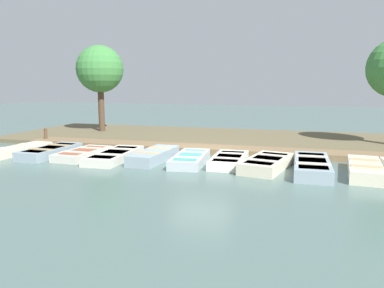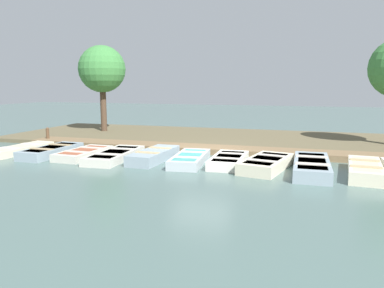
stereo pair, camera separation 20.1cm
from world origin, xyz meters
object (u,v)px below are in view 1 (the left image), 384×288
at_px(rowboat_0, 19,150).
at_px(rowboat_1, 50,151).
at_px(rowboat_7, 267,163).
at_px(rowboat_3, 115,155).
at_px(rowboat_4, 154,155).
at_px(park_tree_far_left, 100,70).
at_px(mooring_post_near, 46,136).
at_px(rowboat_6, 229,160).
at_px(rowboat_5, 190,159).
at_px(rowboat_9, 365,169).
at_px(rowboat_2, 83,153).
at_px(rowboat_8, 312,166).

distance_m(rowboat_0, rowboat_1, 1.70).
bearing_deg(rowboat_7, rowboat_3, -78.59).
relative_size(rowboat_4, park_tree_far_left, 0.57).
xyz_separation_m(rowboat_7, mooring_post_near, (-2.70, -11.31, 0.21)).
bearing_deg(rowboat_6, rowboat_1, -88.47).
bearing_deg(rowboat_3, park_tree_far_left, -149.69).
xyz_separation_m(rowboat_4, park_tree_far_left, (-6.63, -6.07, 3.63)).
relative_size(rowboat_3, rowboat_5, 1.14).
xyz_separation_m(rowboat_9, mooring_post_near, (-2.75, -14.51, 0.20)).
height_order(rowboat_0, rowboat_1, rowboat_1).
height_order(rowboat_2, rowboat_8, rowboat_8).
xyz_separation_m(rowboat_3, rowboat_7, (0.04, 6.03, 0.05)).
bearing_deg(rowboat_1, rowboat_0, -93.04).
relative_size(rowboat_2, rowboat_8, 0.78).
xyz_separation_m(rowboat_0, rowboat_5, (-0.07, 7.78, 0.01)).
distance_m(rowboat_5, rowboat_6, 1.48).
distance_m(rowboat_0, rowboat_7, 10.68).
bearing_deg(rowboat_5, rowboat_2, -93.88).
height_order(rowboat_0, rowboat_9, rowboat_9).
bearing_deg(rowboat_4, rowboat_7, 89.46).
bearing_deg(rowboat_5, rowboat_1, -93.18).
height_order(rowboat_2, rowboat_5, rowboat_5).
bearing_deg(rowboat_4, rowboat_3, -80.77).
xyz_separation_m(rowboat_6, mooring_post_near, (-2.38, -9.88, 0.24)).
bearing_deg(rowboat_3, rowboat_5, 89.30).
bearing_deg(rowboat_3, rowboat_0, -93.35).
relative_size(rowboat_6, rowboat_9, 0.86).
xyz_separation_m(rowboat_0, rowboat_9, (0.14, 13.89, 0.05)).
bearing_deg(rowboat_6, rowboat_4, -89.70).
xyz_separation_m(rowboat_4, mooring_post_near, (-2.46, -6.89, 0.20)).
bearing_deg(rowboat_5, rowboat_3, -93.04).
height_order(rowboat_1, rowboat_3, rowboat_1).
bearing_deg(rowboat_3, rowboat_6, 90.54).
relative_size(rowboat_7, park_tree_far_left, 0.58).
xyz_separation_m(rowboat_5, rowboat_9, (0.21, 6.10, 0.04)).
height_order(rowboat_7, mooring_post_near, mooring_post_near).
height_order(rowboat_7, rowboat_9, rowboat_9).
xyz_separation_m(rowboat_2, rowboat_9, (0.11, 10.69, 0.06)).
relative_size(rowboat_8, mooring_post_near, 4.27).
height_order(rowboat_3, rowboat_7, rowboat_7).
distance_m(rowboat_7, rowboat_8, 1.53).
distance_m(rowboat_7, park_tree_far_left, 13.05).
relative_size(rowboat_2, rowboat_3, 0.80).
xyz_separation_m(rowboat_3, rowboat_6, (-0.27, 4.61, 0.02)).
relative_size(rowboat_2, rowboat_7, 0.90).
relative_size(rowboat_2, rowboat_6, 1.04).
xyz_separation_m(rowboat_2, rowboat_7, (0.06, 7.49, 0.05)).
xyz_separation_m(rowboat_3, mooring_post_near, (-2.65, -5.27, 0.25)).
relative_size(rowboat_0, park_tree_far_left, 0.60).
bearing_deg(mooring_post_near, rowboat_0, 13.39).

